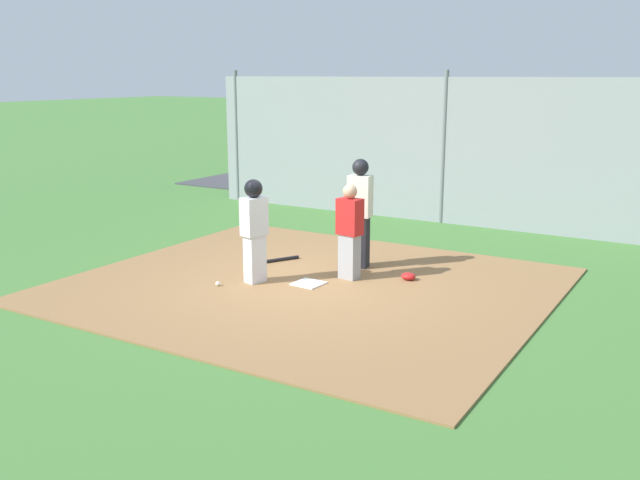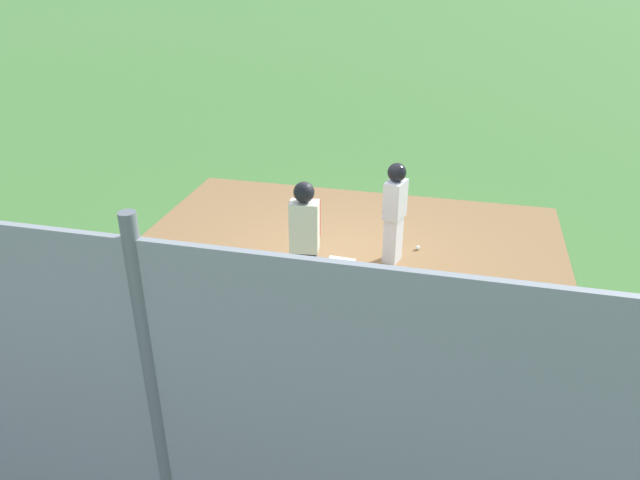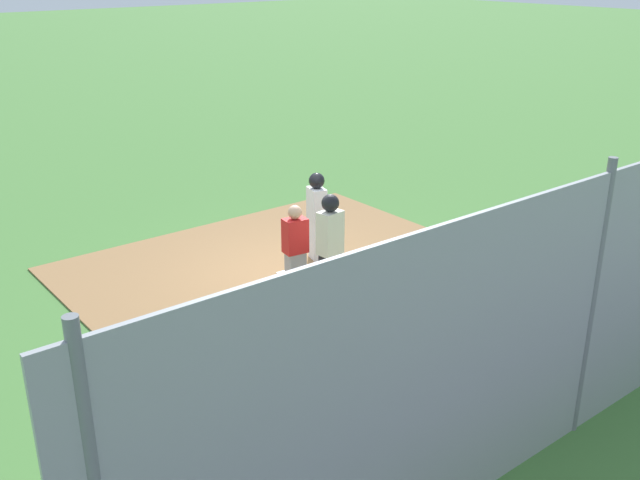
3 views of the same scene
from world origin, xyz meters
The scene contains 10 objects.
ground_plane centered at (0.00, 0.00, 0.00)m, with size 140.00×140.00×0.00m, color #477A38.
dirt_infield centered at (0.00, 0.00, 0.01)m, with size 7.20×6.40×0.03m, color olive.
home_plate centered at (0.00, 0.00, 0.04)m, with size 0.44×0.44×0.02m, color white.
catcher centered at (-0.39, -0.62, 0.82)m, with size 0.41×0.31×1.54m.
umpire centered at (-0.22, -1.30, 1.02)m, with size 0.41×0.31×1.86m.
runner centered at (0.79, 0.33, 0.97)m, with size 0.35×0.44×1.65m.
baseball_bat centered at (1.19, -0.89, 0.06)m, with size 0.06×0.06×0.80m, color black.
catcher_mask centered at (-1.26, -1.02, 0.09)m, with size 0.24×0.20×0.12m, color red.
baseball centered at (1.17, 0.82, 0.07)m, with size 0.07×0.07×0.07m, color white.
backstop_fence centered at (0.00, -5.65, 1.60)m, with size 12.00×0.10×3.35m.
Camera 3 is at (-6.87, -9.46, 5.28)m, focal length 40.60 mm.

